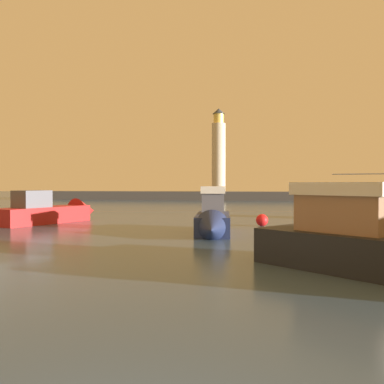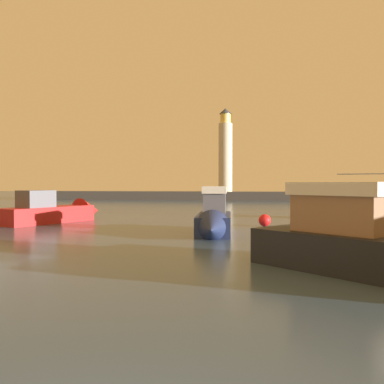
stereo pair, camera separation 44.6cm
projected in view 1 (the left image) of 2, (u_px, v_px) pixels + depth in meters
ground_plane at (239, 215)px, 35.54m from camera, size 220.00×220.00×0.00m
breakwater at (247, 196)px, 68.07m from camera, size 79.32×4.47×1.45m
lighthouse at (219, 152)px, 68.62m from camera, size 2.27×2.27×13.77m
motorboat_0 at (213, 220)px, 22.06m from camera, size 2.26×6.53×2.86m
motorboat_2 at (55, 212)px, 29.32m from camera, size 5.01×8.31×2.66m
sailboat_moored at (384, 210)px, 31.00m from camera, size 8.51×4.22×13.32m
mooring_buoy at (262, 220)px, 26.48m from camera, size 0.78×0.78×0.78m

